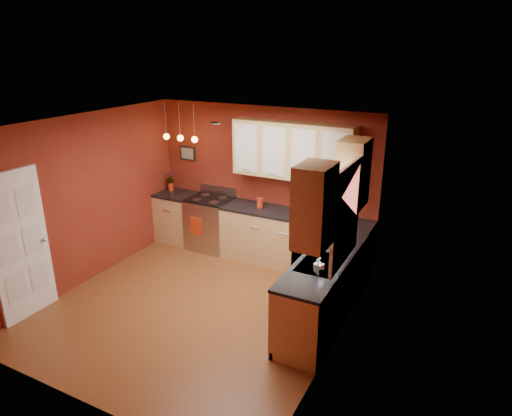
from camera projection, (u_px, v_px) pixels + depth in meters
The scene contains 27 objects.
floor at pixel (198, 306), 6.54m from camera, with size 4.20×4.20×0.00m, color brown.
ceiling at pixel (189, 125), 5.66m from camera, with size 4.00×4.20×0.02m, color white.
wall_back at pixel (263, 182), 7.86m from camera, with size 4.00×0.02×2.60m, color maroon.
wall_front at pixel (68, 294), 4.34m from camera, with size 4.00×0.02×2.60m, color maroon.
wall_left at pixel (85, 200), 6.96m from camera, with size 0.02×4.20×2.60m, color maroon.
wall_right at pixel (338, 251), 5.24m from camera, with size 0.02×4.20×2.60m, color maroon.
base_cabinets_back_left at pixel (178, 218), 8.60m from camera, with size 0.70×0.60×0.90m, color #D9B274.
base_cabinets_back_right at pixel (294, 241), 7.58m from camera, with size 2.54×0.60×0.90m, color #D9B274.
base_cabinets_right at pixel (323, 292), 6.03m from camera, with size 0.60×2.10×0.90m, color #D9B274.
counter_back_left at pixel (176, 194), 8.44m from camera, with size 0.70×0.62×0.04m, color black.
counter_back_right at pixel (295, 215), 7.42m from camera, with size 2.54×0.62×0.04m, color black.
counter_right at pixel (325, 260), 5.87m from camera, with size 0.62×2.10×0.04m, color black.
gas_range at pixel (211, 223), 8.28m from camera, with size 0.76×0.64×1.11m.
dishwasher_front at pixel (309, 253), 7.18m from camera, with size 0.60×0.02×0.80m, color #AEAFB3.
sink at pixel (321, 265), 5.75m from camera, with size 0.50×0.70×0.33m.
window at pixel (346, 211), 5.37m from camera, with size 0.06×1.02×1.22m.
door_left_wall at pixel (20, 246), 6.03m from camera, with size 0.12×0.82×2.05m.
upper_cabinets_back at pixel (293, 151), 7.23m from camera, with size 2.00×0.35×0.90m, color #D9B274.
upper_cabinets_right at pixel (336, 188), 5.37m from camera, with size 0.35×1.95×0.90m, color #D9B274.
wall_picture at pixel (188, 153), 8.39m from camera, with size 0.32×0.03×0.26m, color black.
pendant_lights at pixel (180, 138), 7.95m from camera, with size 0.71×0.11×0.66m.
red_canister at pixel (260, 203), 7.67m from camera, with size 0.11×0.11×0.17m.
red_vase at pixel (171, 187), 8.58m from camera, with size 0.09×0.09×0.15m, color #B12D13.
flowers at pixel (170, 178), 8.53m from camera, with size 0.12×0.12×0.22m, color #B12D13.
coffee_maker at pixel (329, 210), 7.27m from camera, with size 0.20×0.20×0.25m.
soap_pump at pixel (319, 266), 5.44m from camera, with size 0.09×0.10×0.21m, color silver.
dish_towel at pixel (196, 226), 8.03m from camera, with size 0.24×0.02×0.32m, color #B12D13.
Camera 1 is at (3.33, -4.67, 3.55)m, focal length 32.00 mm.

